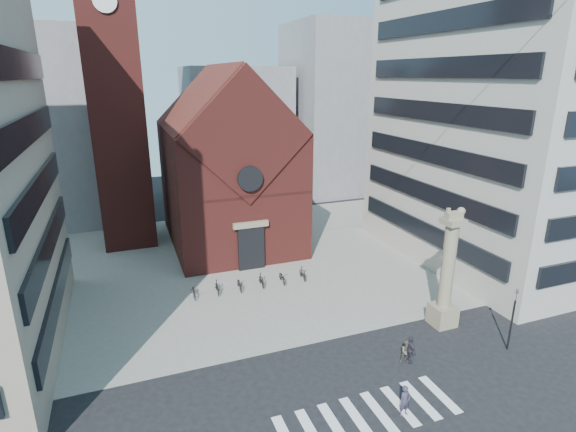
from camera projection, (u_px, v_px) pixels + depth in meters
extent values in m
plane|color=black|center=(333.00, 382.00, 25.92)|extent=(120.00, 120.00, 0.00)
cube|color=gray|center=(246.00, 260.00, 42.87)|extent=(46.00, 30.00, 0.05)
cube|color=maroon|center=(228.00, 185.00, 46.42)|extent=(12.00, 16.00, 12.00)
cube|color=#571F1B|center=(225.00, 126.00, 44.96)|extent=(12.00, 15.40, 12.00)
cube|color=maroon|center=(248.00, 137.00, 37.51)|extent=(11.76, 0.50, 11.76)
cylinder|color=black|center=(250.00, 179.00, 38.16)|extent=(2.20, 0.30, 2.20)
cube|color=black|center=(251.00, 249.00, 40.35)|extent=(2.40, 0.30, 4.00)
cube|color=gray|center=(251.00, 225.00, 39.61)|extent=(3.20, 0.40, 0.50)
cube|color=maroon|center=(115.00, 96.00, 43.02)|extent=(5.00, 5.00, 30.00)
cylinder|color=white|center=(105.00, 0.00, 38.29)|extent=(2.00, 0.20, 2.00)
cube|color=#AAA59A|center=(523.00, 86.00, 39.84)|extent=(18.00, 22.00, 32.00)
cube|color=gray|center=(26.00, 129.00, 51.59)|extent=(16.00, 14.00, 22.00)
cube|color=gray|center=(236.00, 132.00, 65.37)|extent=(14.00, 12.00, 18.00)
cube|color=gray|center=(344.00, 109.00, 67.15)|extent=(16.00, 14.00, 24.00)
cube|color=gray|center=(442.00, 315.00, 31.72)|extent=(1.60, 1.60, 1.50)
cylinder|color=gray|center=(448.00, 266.00, 30.59)|extent=(0.90, 0.90, 6.00)
cube|color=gray|center=(453.00, 222.00, 29.62)|extent=(1.30, 1.30, 0.40)
cube|color=gray|center=(454.00, 216.00, 29.50)|extent=(1.20, 0.50, 0.55)
sphere|color=gray|center=(461.00, 211.00, 29.61)|extent=(0.56, 0.56, 0.56)
cube|color=gray|center=(448.00, 211.00, 29.21)|extent=(0.25, 0.15, 0.35)
cylinder|color=black|center=(511.00, 325.00, 28.52)|extent=(0.12, 0.12, 3.50)
imported|color=black|center=(516.00, 295.00, 27.87)|extent=(0.13, 0.16, 0.80)
imported|color=#342D3F|center=(405.00, 401.00, 23.20)|extent=(0.66, 0.45, 1.73)
imported|color=#574F46|center=(406.00, 351.00, 27.51)|extent=(0.86, 0.74, 1.53)
imported|color=#2B2A32|center=(410.00, 350.00, 27.44)|extent=(0.44, 1.05, 1.79)
imported|color=black|center=(194.00, 292.00, 35.59)|extent=(0.74, 1.82, 0.94)
imported|color=black|center=(217.00, 287.00, 36.20)|extent=(0.60, 1.76, 1.04)
imported|color=black|center=(240.00, 284.00, 36.85)|extent=(0.74, 1.82, 0.94)
imported|color=black|center=(261.00, 280.00, 37.46)|extent=(0.60, 1.76, 1.04)
imported|color=black|center=(282.00, 277.00, 38.10)|extent=(0.74, 1.82, 0.94)
imported|color=black|center=(303.00, 273.00, 38.71)|extent=(0.60, 1.76, 1.04)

